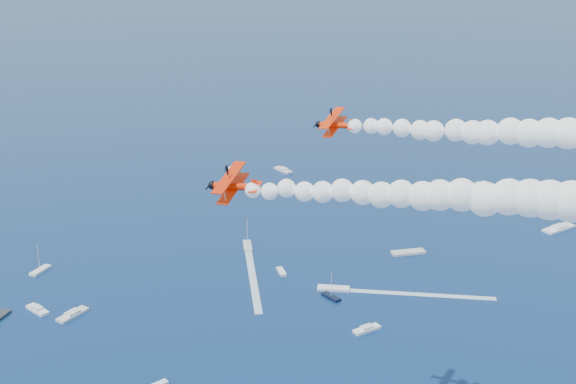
% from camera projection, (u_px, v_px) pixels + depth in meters
% --- Properties ---
extents(biplane_lead, '(7.28, 8.56, 6.69)m').
position_uv_depth(biplane_lead, '(336.00, 125.00, 118.70)').
color(biplane_lead, '#FF2C05').
extents(biplane_trail, '(9.08, 10.62, 7.73)m').
position_uv_depth(biplane_trail, '(234.00, 186.00, 106.40)').
color(biplane_trail, '#F82805').
extents(smoke_trail_lead, '(60.75, 8.12, 10.66)m').
position_uv_depth(smoke_trail_lead, '(537.00, 133.00, 105.47)').
color(smoke_trail_lead, white).
extents(smoke_trail_trail, '(61.30, 19.23, 10.66)m').
position_uv_depth(smoke_trail_trail, '(452.00, 196.00, 95.74)').
color(smoke_trail_trail, white).
extents(spectator_boats, '(228.95, 168.29, 0.70)m').
position_uv_depth(spectator_boats, '(442.00, 274.00, 208.32)').
color(spectator_boats, white).
rests_on(spectator_boats, ground).
extents(boat_wakes, '(73.11, 36.45, 0.04)m').
position_uv_depth(boat_wakes, '(336.00, 287.00, 201.34)').
color(boat_wakes, white).
rests_on(boat_wakes, ground).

